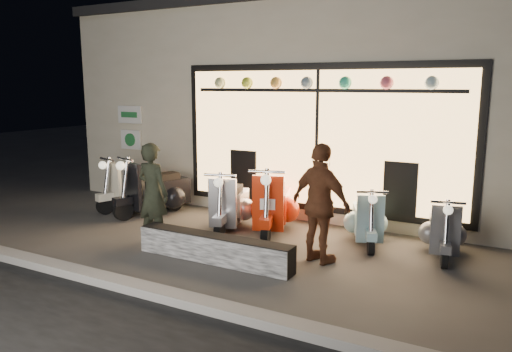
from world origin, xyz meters
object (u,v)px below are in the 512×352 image
at_px(scooter_red, 273,205).
at_px(man, 153,193).
at_px(woman, 321,204).
at_px(graffiti_barrier, 214,249).
at_px(scooter_silver, 231,205).

relative_size(scooter_red, man, 0.98).
xyz_separation_m(man, woman, (2.68, 0.41, 0.05)).
relative_size(graffiti_barrier, scooter_red, 1.54).
bearing_deg(man, scooter_silver, -112.58).
xyz_separation_m(scooter_silver, man, (-0.66, -1.29, 0.39)).
xyz_separation_m(scooter_red, man, (-1.39, -1.49, 0.35)).
bearing_deg(graffiti_barrier, scooter_silver, 113.59).
bearing_deg(scooter_silver, scooter_red, -1.16).
distance_m(scooter_red, man, 2.07).
xyz_separation_m(scooter_red, woman, (1.29, -1.09, 0.40)).
distance_m(man, woman, 2.71).
distance_m(graffiti_barrier, man, 1.52).
xyz_separation_m(scooter_silver, woman, (2.02, -0.88, 0.44)).
distance_m(graffiti_barrier, woman, 1.64).
height_order(graffiti_barrier, woman, woman).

